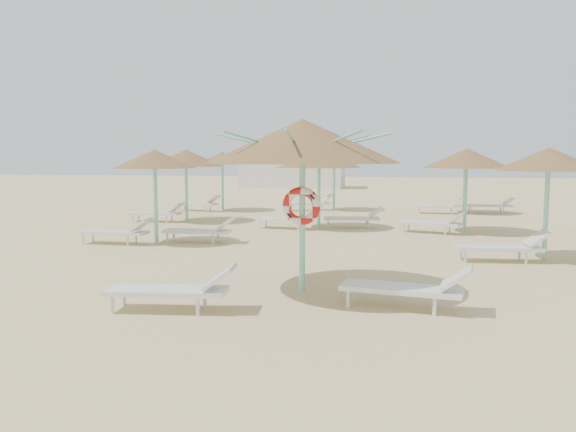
# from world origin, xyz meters

# --- Properties ---
(ground) EXTENTS (120.00, 120.00, 0.00)m
(ground) POSITION_xyz_m (0.00, 0.00, 0.00)
(ground) COLOR tan
(ground) RESTS_ON ground
(main_palapa) EXTENTS (3.46, 3.46, 3.10)m
(main_palapa) POSITION_xyz_m (0.38, 0.39, 2.69)
(main_palapa) COLOR #7DD9BD
(main_palapa) RESTS_ON ground
(lounger_main_a) EXTENTS (2.09, 0.84, 0.74)m
(lounger_main_a) POSITION_xyz_m (-1.38, -1.26, 0.35)
(lounger_main_a) COLOR silver
(lounger_main_a) RESTS_ON ground
(lounger_main_b) EXTENTS (2.13, 0.93, 0.75)m
(lounger_main_b) POSITION_xyz_m (2.26, -0.48, 0.36)
(lounger_main_b) COLOR silver
(lounger_main_b) RESTS_ON ground
(palapa_field) EXTENTS (19.06, 14.11, 2.72)m
(palapa_field) POSITION_xyz_m (1.40, 10.32, 2.30)
(palapa_field) COLOR #7DD9BD
(palapa_field) RESTS_ON ground
(service_hut) EXTENTS (8.40, 4.40, 3.25)m
(service_hut) POSITION_xyz_m (-6.00, 35.00, 1.64)
(service_hut) COLOR silver
(service_hut) RESTS_ON ground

